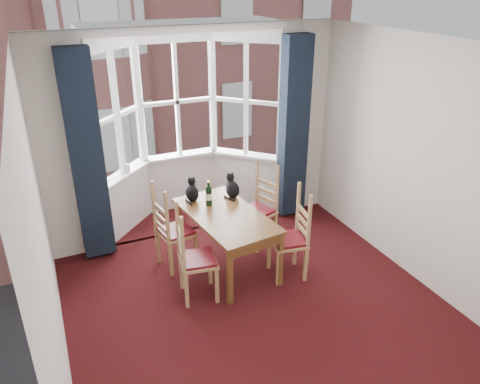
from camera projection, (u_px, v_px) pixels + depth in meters
floor at (268, 322)px, 4.98m from camera, size 4.50×4.50×0.00m
ceiling at (277, 50)px, 3.78m from camera, size 4.50×4.50×0.00m
wall_left at (44, 251)px, 3.65m from camera, size 0.00×4.50×4.50m
wall_right at (435, 171)px, 5.11m from camera, size 0.00×4.50×4.50m
wall_near at (464, 376)px, 2.52m from camera, size 4.00×0.00×4.00m
wall_back_pier_left at (65, 153)px, 5.64m from camera, size 0.70×0.12×2.80m
wall_back_pier_right at (301, 121)px, 6.84m from camera, size 0.70×0.12×2.80m
bay_window at (183, 125)px, 6.66m from camera, size 2.76×0.94×2.80m
curtain_left at (87, 159)px, 5.59m from camera, size 0.38×0.22×2.60m
curtain_right at (294, 129)px, 6.63m from camera, size 0.38×0.22×2.60m
dining_table at (226, 220)px, 5.66m from camera, size 0.95×1.53×0.73m
chair_left_near at (190, 262)px, 5.17m from camera, size 0.46×0.47×0.92m
chair_left_far at (169, 234)px, 5.71m from camera, size 0.47×0.48×0.92m
chair_right_near at (295, 240)px, 5.58m from camera, size 0.47×0.48×0.92m
chair_right_far at (262, 210)px, 6.29m from camera, size 0.52×0.53×0.92m
cat_left at (192, 192)px, 5.92m from camera, size 0.22×0.26×0.31m
cat_right at (232, 188)px, 6.01m from camera, size 0.17×0.24×0.33m
wine_bottle at (209, 195)px, 5.79m from camera, size 0.08×0.08×0.32m
candle_tall at (128, 168)px, 6.41m from camera, size 0.06×0.06×0.12m
street at (66, 113)px, 34.21m from camera, size 80.00×80.00×0.00m
tenement_building at (82, 30)px, 15.88m from camera, size 18.40×7.80×15.20m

